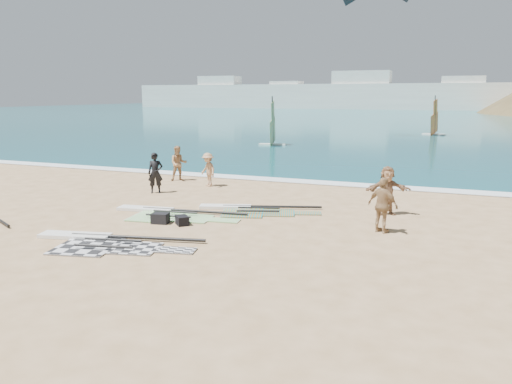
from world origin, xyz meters
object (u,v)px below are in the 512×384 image
(rig_green, at_px, (165,213))
(person_wetsuit, at_px, (155,173))
(beachgoer_left, at_px, (179,163))
(beachgoer_right, at_px, (387,191))
(gear_bag_far, at_px, (182,220))
(beachgoer_mid, at_px, (208,170))
(rig_grey, at_px, (101,242))
(rig_orange, at_px, (249,210))
(beachgoer_back, at_px, (383,205))
(gear_bag_near, at_px, (160,218))

(rig_green, bearing_deg, person_wetsuit, 119.69)
(beachgoer_left, distance_m, beachgoer_right, 12.33)
(gear_bag_far, relative_size, beachgoer_mid, 0.32)
(rig_green, bearing_deg, rig_grey, -95.74)
(person_wetsuit, distance_m, beachgoer_left, 3.54)
(rig_grey, relative_size, rig_orange, 1.11)
(gear_bag_far, height_order, person_wetsuit, person_wetsuit)
(rig_grey, distance_m, beachgoer_mid, 10.46)
(rig_green, relative_size, beachgoer_left, 2.88)
(rig_green, bearing_deg, rig_orange, 25.12)
(rig_green, relative_size, beachgoer_back, 2.88)
(rig_grey, xyz_separation_m, person_wetsuit, (-2.92, 7.81, 0.93))
(gear_bag_near, bearing_deg, gear_bag_far, 6.41)
(gear_bag_near, bearing_deg, rig_grey, -98.42)
(gear_bag_far, bearing_deg, beachgoer_back, 13.29)
(rig_grey, distance_m, gear_bag_far, 3.24)
(rig_grey, height_order, beachgoer_mid, beachgoer_mid)
(rig_grey, xyz_separation_m, rig_green, (-0.12, 4.11, -0.00))
(gear_bag_far, bearing_deg, rig_green, 141.08)
(rig_green, distance_m, beachgoer_back, 8.40)
(rig_green, relative_size, gear_bag_near, 9.15)
(beachgoer_left, bearing_deg, rig_green, -96.93)
(person_wetsuit, bearing_deg, beachgoer_back, -46.09)
(gear_bag_far, distance_m, beachgoer_mid, 7.87)
(rig_orange, distance_m, person_wetsuit, 6.01)
(person_wetsuit, height_order, beachgoer_right, person_wetsuit)
(gear_bag_far, height_order, beachgoer_back, beachgoer_back)
(rig_orange, xyz_separation_m, person_wetsuit, (-5.62, 1.90, 0.93))
(beachgoer_left, bearing_deg, gear_bag_far, -92.43)
(gear_bag_far, bearing_deg, gear_bag_near, -173.59)
(gear_bag_near, relative_size, person_wetsuit, 0.31)
(rig_green, xyz_separation_m, beachgoer_back, (8.34, 0.50, 0.91))
(beachgoer_right, bearing_deg, rig_green, 177.55)
(rig_green, distance_m, gear_bag_far, 1.81)
(beachgoer_back, height_order, beachgoer_right, beachgoer_right)
(gear_bag_near, relative_size, beachgoer_right, 0.31)
(rig_green, height_order, gear_bag_near, gear_bag_near)
(rig_grey, height_order, person_wetsuit, person_wetsuit)
(beachgoer_mid, bearing_deg, beachgoer_back, 1.37)
(gear_bag_near, xyz_separation_m, beachgoer_right, (7.60, 4.47, 0.78))
(rig_grey, relative_size, beachgoer_right, 2.97)
(gear_bag_far, xyz_separation_m, beachgoer_right, (6.74, 4.37, 0.80))
(rig_grey, xyz_separation_m, beachgoer_mid, (-1.37, 10.34, 0.82))
(beachgoer_mid, xyz_separation_m, beachgoer_back, (9.59, -5.73, 0.09))
(beachgoer_back, bearing_deg, beachgoer_mid, -6.46)
(rig_orange, bearing_deg, rig_grey, -132.70)
(gear_bag_near, xyz_separation_m, beachgoer_left, (-4.08, 8.40, 0.77))
(beachgoer_left, xyz_separation_m, beachgoer_mid, (2.29, -0.93, -0.09))
(person_wetsuit, distance_m, beachgoer_mid, 2.97)
(rig_green, xyz_separation_m, gear_bag_near, (0.55, -1.23, 0.14))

